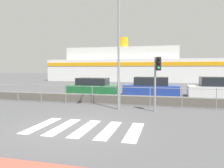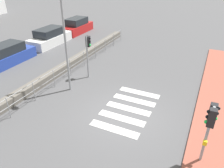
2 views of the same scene
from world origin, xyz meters
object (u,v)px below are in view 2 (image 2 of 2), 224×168
traffic_light_far (88,48)px  parked_car_white (50,38)px  streetlamp (66,20)px  traffic_light_near (211,120)px  parked_car_red (77,26)px  parked_car_blue (6,56)px

traffic_light_far → parked_car_white: bearing=57.6°
traffic_light_far → parked_car_white: 8.16m
streetlamp → parked_car_white: (6.34, 6.82, -3.51)m
traffic_light_near → parked_car_red: (13.36, 14.36, -1.32)m
parked_car_white → traffic_light_far: bearing=-122.4°
traffic_light_near → traffic_light_far: bearing=59.2°
traffic_light_near → parked_car_white: bearing=58.4°
streetlamp → parked_car_red: bearing=32.1°
traffic_light_far → parked_car_blue: (-0.75, 6.79, -1.40)m
traffic_light_far → streetlamp: streetlamp is taller
parked_car_white → parked_car_red: bearing=0.0°
traffic_light_far → parked_car_blue: bearing=96.3°
traffic_light_near → parked_car_blue: bearing=75.3°
traffic_light_near → parked_car_blue: traffic_light_near is taller
traffic_light_far → parked_car_white: (4.32, 6.79, -1.38)m
parked_car_white → parked_car_blue: bearing=180.0°
parked_car_blue → parked_car_red: (9.61, 0.00, 0.04)m
traffic_light_far → parked_car_white: size_ratio=0.62×
parked_car_red → traffic_light_far: bearing=-142.5°
traffic_light_far → parked_car_blue: 6.97m
traffic_light_near → streetlamp: streetlamp is taller
streetlamp → parked_car_blue: bearing=79.5°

